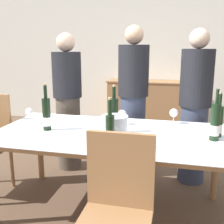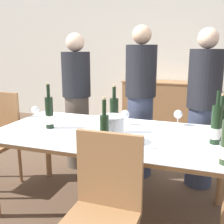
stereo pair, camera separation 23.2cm
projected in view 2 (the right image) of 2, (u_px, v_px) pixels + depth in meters
name	position (u px, v px, depth m)	size (l,w,h in m)	color
ground_plane	(112.00, 210.00, 2.53)	(12.00, 12.00, 0.00)	brown
back_wall	(168.00, 48.00, 4.95)	(8.00, 0.10, 2.80)	silver
sideboard_cabinet	(166.00, 106.00, 4.89)	(1.52, 0.46, 0.85)	#996B42
dining_table	(112.00, 139.00, 2.37)	(2.00, 1.03, 0.73)	#996B42
ice_bucket	(112.00, 128.00, 2.11)	(0.20, 0.20, 0.20)	silver
wine_bottle_0	(220.00, 125.00, 2.15)	(0.07, 0.07, 0.37)	black
wine_bottle_1	(216.00, 126.00, 2.07)	(0.07, 0.07, 0.40)	black
wine_bottle_2	(49.00, 113.00, 2.47)	(0.07, 0.07, 0.41)	black
wine_bottle_3	(114.00, 116.00, 2.34)	(0.07, 0.07, 0.40)	black
wine_bottle_5	(104.00, 132.00, 1.96)	(0.06, 0.06, 0.37)	black
wine_glass_0	(125.00, 115.00, 2.58)	(0.08, 0.08, 0.14)	white
wine_glass_1	(35.00, 111.00, 2.70)	(0.08, 0.08, 0.15)	white
wine_glass_2	(178.00, 115.00, 2.56)	(0.08, 0.08, 0.14)	white
chair_near_front	(103.00, 203.00, 1.66)	(0.42, 0.42, 0.94)	#996B42
person_host	(77.00, 102.00, 3.31)	(0.33, 0.33, 1.58)	#51473D
person_guest_left	(140.00, 103.00, 3.06)	(0.33, 0.33, 1.65)	#383F56
person_guest_right	(203.00, 110.00, 2.82)	(0.33, 0.33, 1.61)	#383F56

